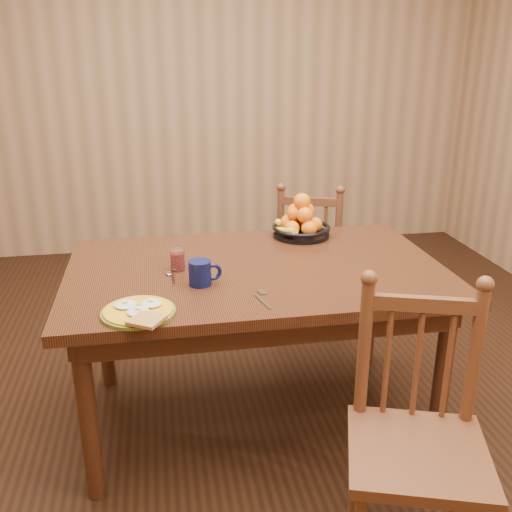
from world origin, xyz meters
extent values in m
cube|color=black|center=(0.00, 0.00, 0.00)|extent=(4.50, 5.00, 0.01)
cube|color=olive|center=(0.00, 2.50, 1.35)|extent=(4.50, 0.01, 2.70)
cube|color=black|center=(0.00, 0.00, 0.73)|extent=(1.60, 1.00, 0.04)
cube|color=black|center=(0.00, 0.42, 0.65)|extent=(1.40, 0.04, 0.10)
cube|color=black|center=(0.00, -0.42, 0.65)|extent=(1.40, 0.04, 0.10)
cube|color=black|center=(0.72, 0.00, 0.65)|extent=(0.04, 0.84, 0.10)
cube|color=black|center=(-0.72, 0.00, 0.65)|extent=(0.04, 0.84, 0.10)
cylinder|color=black|center=(-0.70, -0.40, 0.35)|extent=(0.07, 0.07, 0.70)
cylinder|color=black|center=(0.70, -0.40, 0.35)|extent=(0.07, 0.07, 0.70)
cylinder|color=black|center=(-0.70, 0.40, 0.35)|extent=(0.07, 0.07, 0.70)
cylinder|color=black|center=(0.70, 0.40, 0.35)|extent=(0.07, 0.07, 0.70)
cube|color=#4E2917|center=(0.51, 0.94, 0.41)|extent=(0.52, 0.51, 0.04)
cylinder|color=#4E2917|center=(0.72, 1.02, 0.20)|extent=(0.03, 0.03, 0.40)
cylinder|color=#4E2917|center=(0.41, 1.14, 0.20)|extent=(0.03, 0.03, 0.40)
cylinder|color=#4E2917|center=(0.61, 0.73, 0.20)|extent=(0.03, 0.03, 0.40)
cylinder|color=#4E2917|center=(0.30, 0.85, 0.20)|extent=(0.03, 0.03, 0.40)
cylinder|color=#4E2917|center=(0.60, 0.71, 0.65)|extent=(0.04, 0.04, 0.48)
cylinder|color=#4E2917|center=(0.29, 0.83, 0.65)|extent=(0.04, 0.04, 0.48)
cylinder|color=#4E2917|center=(0.45, 0.77, 0.61)|extent=(0.02, 0.02, 0.37)
cube|color=#4E2917|center=(0.45, 0.77, 0.82)|extent=(0.32, 0.15, 0.05)
cube|color=#4E2917|center=(0.35, -0.90, 0.44)|extent=(0.54, 0.53, 0.04)
cylinder|color=#4E2917|center=(0.24, -0.69, 0.21)|extent=(0.04, 0.04, 0.42)
cylinder|color=#4E2917|center=(0.57, -0.80, 0.21)|extent=(0.04, 0.04, 0.42)
cylinder|color=#4E2917|center=(0.25, -0.67, 0.69)|extent=(0.04, 0.04, 0.51)
cylinder|color=#4E2917|center=(0.58, -0.78, 0.69)|extent=(0.04, 0.04, 0.51)
cylinder|color=#4E2917|center=(0.41, -0.72, 0.65)|extent=(0.02, 0.02, 0.39)
cube|color=#4E2917|center=(0.41, -0.72, 0.87)|extent=(0.34, 0.14, 0.05)
cylinder|color=#59601E|center=(-0.49, -0.38, 0.76)|extent=(0.26, 0.26, 0.01)
cylinder|color=gold|center=(-0.49, -0.38, 0.76)|extent=(0.24, 0.24, 0.01)
ellipsoid|color=silver|center=(-0.54, -0.34, 0.77)|extent=(0.08, 0.08, 0.01)
cube|color=#F2E08C|center=(-0.54, -0.34, 0.79)|extent=(0.02, 0.02, 0.01)
ellipsoid|color=silver|center=(-0.45, -0.35, 0.77)|extent=(0.08, 0.08, 0.01)
cube|color=#F2E08C|center=(-0.45, -0.35, 0.79)|extent=(0.02, 0.02, 0.01)
ellipsoid|color=silver|center=(-0.49, -0.41, 0.77)|extent=(0.08, 0.08, 0.01)
cube|color=#F2E08C|center=(-0.49, -0.41, 0.79)|extent=(0.02, 0.02, 0.01)
cube|color=brown|center=(-0.46, -0.48, 0.78)|extent=(0.14, 0.14, 0.01)
cube|color=silver|center=(-0.04, -0.36, 0.75)|extent=(0.05, 0.14, 0.00)
cube|color=silver|center=(-0.03, -0.27, 0.75)|extent=(0.04, 0.05, 0.00)
cube|color=silver|center=(-0.36, -0.09, 0.75)|extent=(0.01, 0.12, 0.00)
ellipsoid|color=silver|center=(-0.37, -0.02, 0.76)|extent=(0.03, 0.04, 0.01)
cylinder|color=#0A0F37|center=(-0.25, -0.15, 0.80)|extent=(0.09, 0.09, 0.10)
torus|color=#0A0F37|center=(-0.20, -0.15, 0.80)|extent=(0.07, 0.02, 0.07)
cylinder|color=black|center=(-0.25, -0.15, 0.85)|extent=(0.08, 0.08, 0.00)
cylinder|color=silver|center=(-0.33, 0.03, 0.80)|extent=(0.06, 0.06, 0.09)
cylinder|color=maroon|center=(-0.33, 0.03, 0.79)|extent=(0.05, 0.05, 0.07)
cylinder|color=black|center=(0.30, 0.38, 0.76)|extent=(0.28, 0.28, 0.02)
torus|color=black|center=(0.30, 0.38, 0.80)|extent=(0.29, 0.29, 0.02)
cylinder|color=black|center=(0.30, 0.38, 0.75)|extent=(0.10, 0.10, 0.01)
sphere|color=orange|center=(0.37, 0.38, 0.81)|extent=(0.07, 0.07, 0.07)
sphere|color=orange|center=(0.32, 0.45, 0.81)|extent=(0.08, 0.08, 0.08)
sphere|color=orange|center=(0.24, 0.42, 0.81)|extent=(0.08, 0.08, 0.08)
sphere|color=orange|center=(0.24, 0.34, 0.81)|extent=(0.07, 0.07, 0.07)
sphere|color=orange|center=(0.32, 0.31, 0.81)|extent=(0.08, 0.08, 0.08)
sphere|color=orange|center=(0.33, 0.41, 0.87)|extent=(0.08, 0.08, 0.08)
sphere|color=orange|center=(0.26, 0.39, 0.87)|extent=(0.07, 0.07, 0.07)
sphere|color=orange|center=(0.30, 0.34, 0.87)|extent=(0.08, 0.08, 0.08)
sphere|color=orange|center=(0.30, 0.38, 0.93)|extent=(0.08, 0.08, 0.08)
sphere|color=orange|center=(0.28, 0.43, 0.87)|extent=(0.07, 0.07, 0.07)
cylinder|color=yellow|center=(0.21, 0.34, 0.80)|extent=(0.10, 0.17, 0.07)
camera|label=1|loc=(-0.40, -2.25, 1.63)|focal=40.00mm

